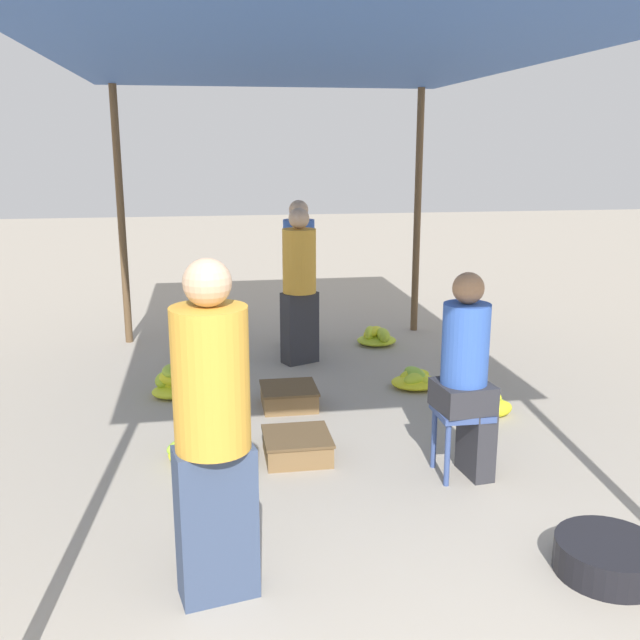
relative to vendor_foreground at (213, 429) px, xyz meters
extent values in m
cylinder|color=brown|center=(-0.87, 4.75, 0.51)|extent=(0.08, 0.08, 2.73)
cylinder|color=brown|center=(2.39, 4.75, 0.51)|extent=(0.08, 0.08, 2.73)
cube|color=#33569E|center=(0.76, 2.03, 1.89)|extent=(3.66, 5.85, 0.04)
cube|color=#384766|center=(0.00, 0.00, -0.47)|extent=(0.40, 0.27, 0.77)
cylinder|color=gold|center=(0.00, 0.00, 0.24)|extent=(0.42, 0.42, 0.67)
sphere|color=tan|center=(0.00, 0.00, 0.69)|extent=(0.22, 0.22, 0.22)
cube|color=#384C84|center=(1.60, 1.05, -0.42)|extent=(0.34, 0.34, 0.04)
cylinder|color=#384C84|center=(1.47, 0.91, -0.65)|extent=(0.04, 0.04, 0.42)
cylinder|color=#384C84|center=(1.74, 0.91, -0.65)|extent=(0.04, 0.04, 0.42)
cylinder|color=#384C84|center=(1.47, 1.18, -0.65)|extent=(0.04, 0.04, 0.42)
cylinder|color=#384C84|center=(1.74, 1.18, -0.65)|extent=(0.04, 0.04, 0.42)
cube|color=#2D2D33|center=(1.70, 1.04, -0.63)|extent=(0.17, 0.32, 0.46)
cube|color=#2D2D33|center=(1.60, 1.05, -0.31)|extent=(0.38, 0.38, 0.18)
cylinder|color=#3359B2|center=(1.60, 1.05, 0.04)|extent=(0.33, 0.33, 0.52)
sphere|color=#9E704C|center=(1.60, 1.05, 0.40)|extent=(0.20, 0.20, 0.20)
cylinder|color=black|center=(1.96, -0.14, -0.77)|extent=(0.54, 0.54, 0.17)
ellipsoid|color=yellow|center=(-0.14, 1.51, -0.66)|extent=(0.27, 0.24, 0.14)
ellipsoid|color=#93BF32|center=(-0.04, 1.58, -0.65)|extent=(0.32, 0.29, 0.15)
ellipsoid|color=#CED727|center=(-0.11, 1.69, -0.74)|extent=(0.25, 0.36, 0.11)
ellipsoid|color=#91BE32|center=(-0.19, 1.63, -0.78)|extent=(0.30, 0.25, 0.13)
ellipsoid|color=yellow|center=(-0.02, 1.65, -0.69)|extent=(0.20, 0.32, 0.11)
ellipsoid|color=#94BF32|center=(-0.06, 1.53, -0.59)|extent=(0.34, 0.16, 0.12)
ellipsoid|color=yellow|center=(-0.06, 1.55, -0.81)|extent=(0.51, 0.44, 0.10)
ellipsoid|color=#C2D229|center=(-0.11, 3.35, -0.76)|extent=(0.20, 0.33, 0.12)
ellipsoid|color=#77B437|center=(-0.30, 3.28, -0.77)|extent=(0.23, 0.20, 0.14)
ellipsoid|color=#A5C62F|center=(-0.08, 3.43, -0.80)|extent=(0.18, 0.33, 0.12)
ellipsoid|color=yellow|center=(-0.29, 3.32, -0.79)|extent=(0.25, 0.25, 0.13)
ellipsoid|color=#7AB536|center=(-0.24, 3.26, -0.79)|extent=(0.32, 0.25, 0.13)
ellipsoid|color=yellow|center=(-0.22, 3.35, -0.78)|extent=(0.35, 0.28, 0.15)
ellipsoid|color=#C9D528|center=(-0.22, 3.36, -0.81)|extent=(0.42, 0.36, 0.10)
ellipsoid|color=#8CBC33|center=(-0.30, 3.01, -0.81)|extent=(0.23, 0.26, 0.10)
ellipsoid|color=#A0C430|center=(-0.33, 2.89, -0.62)|extent=(0.17, 0.27, 0.10)
ellipsoid|color=yellow|center=(-0.33, 2.86, -0.68)|extent=(0.24, 0.18, 0.13)
ellipsoid|color=yellow|center=(-0.33, 2.95, -0.74)|extent=(0.23, 0.26, 0.14)
ellipsoid|color=#A3C62F|center=(-0.40, 2.95, -0.72)|extent=(0.23, 0.27, 0.14)
ellipsoid|color=#C7D428|center=(-0.33, 2.87, -0.81)|extent=(0.36, 0.31, 0.10)
ellipsoid|color=#C0D12A|center=(-0.14, 4.25, -0.80)|extent=(0.24, 0.20, 0.12)
ellipsoid|color=#87BA34|center=(-0.11, 4.13, -0.75)|extent=(0.26, 0.29, 0.13)
ellipsoid|color=#BCCF2B|center=(-0.11, 4.19, -0.74)|extent=(0.19, 0.32, 0.11)
ellipsoid|color=#A4C62F|center=(-0.10, 4.14, -0.75)|extent=(0.25, 0.21, 0.10)
ellipsoid|color=#93BF32|center=(-0.09, 4.06, -0.75)|extent=(0.17, 0.28, 0.09)
ellipsoid|color=#B9CE2B|center=(-0.18, 4.15, -0.79)|extent=(0.25, 0.28, 0.11)
ellipsoid|color=yellow|center=(-0.10, 4.19, -0.77)|extent=(0.17, 0.24, 0.11)
ellipsoid|color=#97C131|center=(-0.11, 4.13, -0.81)|extent=(0.38, 0.33, 0.10)
ellipsoid|color=yellow|center=(1.83, 2.85, -0.77)|extent=(0.30, 0.16, 0.11)
ellipsoid|color=#B3CC2C|center=(1.79, 2.72, -0.76)|extent=(0.27, 0.23, 0.10)
ellipsoid|color=#CCD628|center=(1.85, 2.77, -0.78)|extent=(0.26, 0.33, 0.11)
ellipsoid|color=#8DBD33|center=(1.82, 2.82, -0.74)|extent=(0.21, 0.31, 0.11)
ellipsoid|color=yellow|center=(1.81, 2.77, -0.81)|extent=(0.43, 0.38, 0.10)
ellipsoid|color=#77B437|center=(2.14, 2.09, -0.76)|extent=(0.26, 0.29, 0.12)
ellipsoid|color=#7BB636|center=(2.22, 2.33, -0.78)|extent=(0.24, 0.17, 0.10)
ellipsoid|color=yellow|center=(2.27, 1.99, -0.79)|extent=(0.29, 0.22, 0.13)
ellipsoid|color=yellow|center=(2.12, 2.00, -0.79)|extent=(0.19, 0.31, 0.13)
ellipsoid|color=yellow|center=(2.25, 2.16, -0.74)|extent=(0.25, 0.25, 0.13)
ellipsoid|color=#7AB536|center=(2.03, 2.04, -0.79)|extent=(0.30, 0.21, 0.13)
ellipsoid|color=#ADC92D|center=(2.13, 2.18, -0.81)|extent=(0.56, 0.49, 0.10)
ellipsoid|color=yellow|center=(1.78, 4.26, -0.73)|extent=(0.32, 0.30, 0.13)
ellipsoid|color=#BACF2B|center=(1.73, 4.24, -0.73)|extent=(0.21, 0.31, 0.15)
ellipsoid|color=#B0CB2D|center=(1.86, 4.11, -0.73)|extent=(0.14, 0.33, 0.14)
ellipsoid|color=yellow|center=(1.80, 4.23, -0.72)|extent=(0.24, 0.26, 0.10)
ellipsoid|color=#B8CE2B|center=(1.80, 4.20, -0.81)|extent=(0.43, 0.37, 0.10)
cube|color=brown|center=(0.64, 2.48, -0.78)|extent=(0.44, 0.44, 0.15)
cube|color=brown|center=(0.64, 2.48, -0.70)|extent=(0.46, 0.46, 0.02)
cube|color=brown|center=(0.58, 1.48, -0.78)|extent=(0.45, 0.45, 0.15)
cube|color=brown|center=(0.58, 1.48, -0.70)|extent=(0.46, 0.46, 0.02)
cube|color=#384766|center=(0.98, 4.35, -0.49)|extent=(0.36, 0.22, 0.73)
cylinder|color=#3359B2|center=(0.98, 4.35, 0.18)|extent=(0.36, 0.36, 0.63)
sphere|color=tan|center=(0.98, 4.35, 0.60)|extent=(0.21, 0.21, 0.21)
cube|color=#2D2D33|center=(0.89, 3.70, -0.50)|extent=(0.39, 0.31, 0.72)
cylinder|color=gold|center=(0.89, 3.70, 0.17)|extent=(0.43, 0.43, 0.62)
sphere|color=tan|center=(0.89, 3.70, 0.58)|extent=(0.20, 0.20, 0.20)
camera|label=1|loc=(0.00, -3.09, 1.27)|focal=40.00mm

